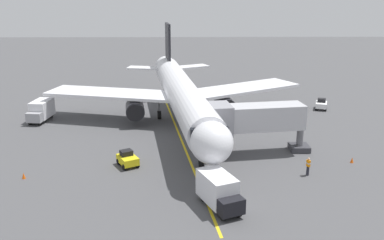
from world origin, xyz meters
The scene contains 11 objects.
ground_plane centered at (0.00, 0.00, 0.00)m, with size 220.00×220.00×0.00m, color #4C4C4F.
apron_lead_in_line centered at (0.85, 5.05, 0.01)m, with size 0.24×40.00×0.01m, color yellow.
airplane centered at (0.89, -1.23, 4.00)m, with size 34.45×40.29×11.50m.
jet_bridge centered at (-6.03, 9.17, 3.76)m, with size 11.52×4.35×5.40m.
ground_crew_marshaller centered at (-10.73, 14.66, 0.89)m, with size 0.33×0.45×1.71m.
tug_near_nose centered at (-19.06, -7.96, 0.70)m, with size 2.18×2.66×1.50m.
box_truck_portside centered at (-2.15, 20.57, 1.39)m, with size 3.60×5.00×2.62m.
box_truck_starboard_side centered at (19.14, -2.86, 1.39)m, with size 2.47×4.79×2.62m.
tug_rear_apron centered at (6.01, 12.18, 0.70)m, with size 2.43×2.74×1.50m.
safety_cone_nose_left centered at (-15.92, 11.81, 0.28)m, with size 0.32×0.32×0.55m, color #F2590F.
safety_cone_nose_right centered at (14.98, 14.95, 0.28)m, with size 0.32×0.32×0.55m, color #F2590F.
Camera 1 is at (0.47, 49.81, 16.03)m, focal length 39.33 mm.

